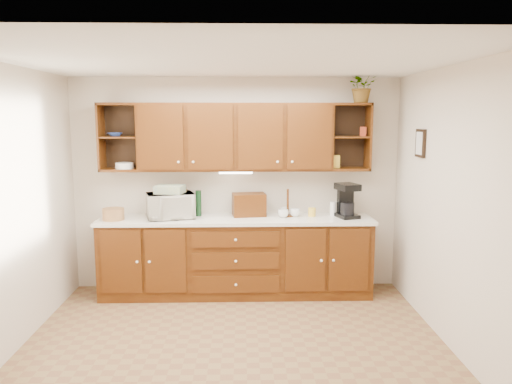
{
  "coord_description": "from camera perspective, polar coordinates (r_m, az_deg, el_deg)",
  "views": [
    {
      "loc": [
        0.08,
        -4.38,
        2.13
      ],
      "look_at": [
        0.23,
        1.15,
        1.29
      ],
      "focal_mm": 35.0,
      "sensor_mm": 36.0,
      "label": 1
    }
  ],
  "objects": [
    {
      "name": "countertop",
      "position": [
        5.94,
        -2.31,
        -3.15
      ],
      "size": [
        3.24,
        0.64,
        0.04
      ],
      "primitive_type": "cube",
      "color": "white",
      "rests_on": "base_cabinets"
    },
    {
      "name": "woven_tray",
      "position": [
        6.23,
        -9.02,
        -2.42
      ],
      "size": [
        0.37,
        0.12,
        0.36
      ],
      "primitive_type": "cylinder",
      "rotation": [
        1.36,
        0.0,
        -0.09
      ],
      "color": "#A57144",
      "rests_on": "countertop"
    },
    {
      "name": "floor",
      "position": [
        4.87,
        -2.47,
        -17.35
      ],
      "size": [
        4.0,
        4.0,
        0.0
      ],
      "primitive_type": "plane",
      "color": "brown",
      "rests_on": "ground"
    },
    {
      "name": "potted_plant",
      "position": [
        6.1,
        12.05,
        11.75
      ],
      "size": [
        0.42,
        0.39,
        0.39
      ],
      "primitive_type": "imported",
      "rotation": [
        0.0,
        0.0,
        0.3
      ],
      "color": "#999999",
      "rests_on": "upper_cabinets"
    },
    {
      "name": "towel_stack",
      "position": [
        5.94,
        -9.81,
        0.31
      ],
      "size": [
        0.36,
        0.3,
        0.1
      ],
      "primitive_type": "cube",
      "rotation": [
        0.0,
        0.0,
        -0.22
      ],
      "color": "#D2CC63",
      "rests_on": "microwave"
    },
    {
      "name": "right_wall",
      "position": [
        4.85,
        21.78,
        -1.88
      ],
      "size": [
        0.0,
        3.5,
        3.5
      ],
      "primitive_type": "plane",
      "rotation": [
        1.57,
        0.0,
        -1.57
      ],
      "color": "beige",
      "rests_on": "floor"
    },
    {
      "name": "framed_picture",
      "position": [
        5.61,
        18.29,
        5.31
      ],
      "size": [
        0.03,
        0.24,
        0.3
      ],
      "primitive_type": "cube",
      "color": "black",
      "rests_on": "right_wall"
    },
    {
      "name": "back_wall",
      "position": [
        6.18,
        -2.3,
        0.89
      ],
      "size": [
        4.0,
        0.0,
        4.0
      ],
      "primitive_type": "plane",
      "rotation": [
        1.57,
        0.0,
        0.0
      ],
      "color": "beige",
      "rests_on": "floor"
    },
    {
      "name": "base_cabinets",
      "position": [
        6.07,
        -2.28,
        -7.48
      ],
      "size": [
        3.2,
        0.6,
        0.9
      ],
      "primitive_type": "cube",
      "color": "#371706",
      "rests_on": "floor"
    },
    {
      "name": "upper_cabinets",
      "position": [
        5.97,
        -2.26,
        6.33
      ],
      "size": [
        3.2,
        0.33,
        0.8
      ],
      "color": "#371706",
      "rests_on": "back_wall"
    },
    {
      "name": "canister_white",
      "position": [
        6.11,
        8.78,
        -1.91
      ],
      "size": [
        0.09,
        0.09,
        0.17
      ],
      "primitive_type": "cylinder",
      "rotation": [
        0.0,
        0.0,
        0.28
      ],
      "color": "white",
      "rests_on": "countertop"
    },
    {
      "name": "mug_tree",
      "position": [
        6.02,
        3.64,
        -2.31
      ],
      "size": [
        0.29,
        0.3,
        0.33
      ],
      "rotation": [
        0.0,
        0.0,
        -0.19
      ],
      "color": "#371706",
      "rests_on": "countertop"
    },
    {
      "name": "canister_red",
      "position": [
        6.03,
        -0.28,
        -2.03
      ],
      "size": [
        0.11,
        0.11,
        0.15
      ],
      "primitive_type": "cylinder",
      "rotation": [
        0.0,
        0.0,
        0.05
      ],
      "color": "maroon",
      "rests_on": "countertop"
    },
    {
      "name": "pantry_box_red",
      "position": [
        6.11,
        12.14,
        6.78
      ],
      "size": [
        0.09,
        0.08,
        0.11
      ],
      "primitive_type": "cube",
      "rotation": [
        0.0,
        0.0,
        -0.22
      ],
      "color": "maroon",
      "rests_on": "upper_cabinets"
    },
    {
      "name": "plate_stack",
      "position": [
        6.12,
        -14.8,
        2.93
      ],
      "size": [
        0.24,
        0.24,
        0.07
      ],
      "primitive_type": "cylinder",
      "rotation": [
        0.0,
        0.0,
        0.12
      ],
      "color": "white",
      "rests_on": "upper_cabinets"
    },
    {
      "name": "wicker_basket",
      "position": [
        6.03,
        -15.99,
        -2.45
      ],
      "size": [
        0.31,
        0.31,
        0.14
      ],
      "primitive_type": "cylinder",
      "rotation": [
        0.0,
        0.0,
        0.29
      ],
      "color": "#A57144",
      "rests_on": "countertop"
    },
    {
      "name": "left_wall",
      "position": [
        4.92,
        -26.59,
        -2.04
      ],
      "size": [
        0.0,
        3.5,
        3.5
      ],
      "primitive_type": "plane",
      "rotation": [
        1.57,
        0.0,
        1.57
      ],
      "color": "beige",
      "rests_on": "floor"
    },
    {
      "name": "coffee_maker",
      "position": [
        6.04,
        10.33,
        -1.02
      ],
      "size": [
        0.29,
        0.34,
        0.41
      ],
      "rotation": [
        0.0,
        0.0,
        0.3
      ],
      "color": "black",
      "rests_on": "countertop"
    },
    {
      "name": "wine_bottle",
      "position": [
        6.05,
        -6.58,
        -1.28
      ],
      "size": [
        0.08,
        0.08,
        0.31
      ],
      "primitive_type": "cylinder",
      "rotation": [
        0.0,
        0.0,
        0.12
      ],
      "color": "black",
      "rests_on": "countertop"
    },
    {
      "name": "ceiling",
      "position": [
        4.4,
        -2.7,
        14.71
      ],
      "size": [
        4.0,
        4.0,
        0.0
      ],
      "primitive_type": "plane",
      "rotation": [
        3.14,
        0.0,
        0.0
      ],
      "color": "white",
      "rests_on": "back_wall"
    },
    {
      "name": "bread_box",
      "position": [
        6.03,
        -0.81,
        -1.45
      ],
      "size": [
        0.42,
        0.29,
        0.27
      ],
      "primitive_type": "cube",
      "rotation": [
        0.0,
        0.0,
        0.13
      ],
      "color": "#371706",
      "rests_on": "countertop"
    },
    {
      "name": "bowl_stack",
      "position": [
        6.15,
        -15.82,
        6.34
      ],
      "size": [
        0.22,
        0.22,
        0.04
      ],
      "primitive_type": "imported",
      "rotation": [
        0.0,
        0.0,
        0.35
      ],
      "color": "navy",
      "rests_on": "upper_cabinets"
    },
    {
      "name": "microwave",
      "position": [
        5.97,
        -9.76,
        -1.56
      ],
      "size": [
        0.62,
        0.5,
        0.3
      ],
      "primitive_type": "imported",
      "rotation": [
        0.0,
        0.0,
        0.28
      ],
      "color": "silver",
      "rests_on": "countertop"
    },
    {
      "name": "pantry_box_yellow",
      "position": [
        6.07,
        9.1,
        3.45
      ],
      "size": [
        0.09,
        0.07,
        0.15
      ],
      "primitive_type": "cube",
      "rotation": [
        0.0,
        0.0,
        0.08
      ],
      "color": "yellow",
      "rests_on": "upper_cabinets"
    },
    {
      "name": "canister_yellow",
      "position": [
        6.05,
        6.41,
        -2.3
      ],
      "size": [
        0.11,
        0.11,
        0.1
      ],
      "primitive_type": "cylinder",
      "rotation": [
        0.0,
        0.0,
        -0.31
      ],
      "color": "yellow",
      "rests_on": "countertop"
    },
    {
      "name": "undercabinet_light",
      "position": [
        5.95,
        -2.33,
        2.23
      ],
      "size": [
        0.4,
        0.05,
        0.02
      ],
      "primitive_type": "cube",
      "color": "white",
      "rests_on": "upper_cabinets"
    }
  ]
}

